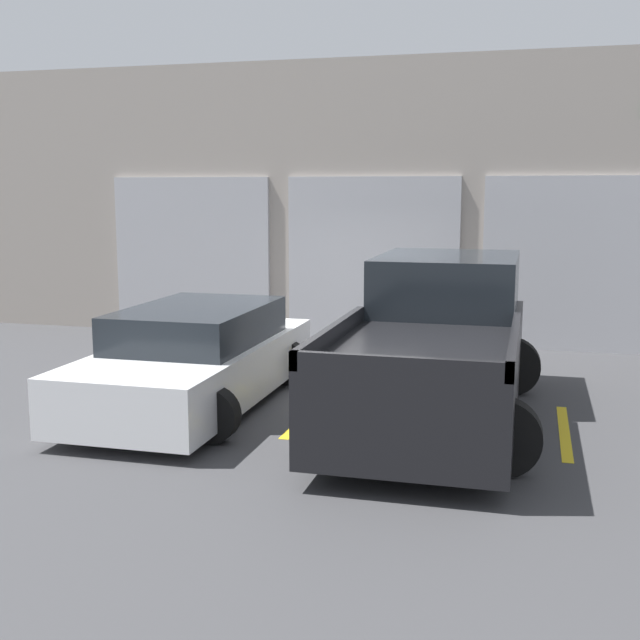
# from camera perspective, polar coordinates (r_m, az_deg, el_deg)

# --- Properties ---
(ground_plane) EXTENTS (28.00, 28.00, 0.00)m
(ground_plane) POSITION_cam_1_polar(r_m,az_deg,el_deg) (11.90, 1.82, -4.13)
(ground_plane) COLOR #3D3D3F
(shophouse_building) EXTENTS (17.04, 0.68, 5.06)m
(shophouse_building) POSITION_cam_1_polar(r_m,az_deg,el_deg) (14.80, 4.75, 8.19)
(shophouse_building) COLOR #9E9389
(shophouse_building) RESTS_ON ground
(pickup_truck) EXTENTS (2.51, 5.25, 1.89)m
(pickup_truck) POSITION_cam_1_polar(r_m,az_deg,el_deg) (9.87, 8.31, -1.83)
(pickup_truck) COLOR black
(pickup_truck) RESTS_ON ground
(sedan_white) EXTENTS (2.21, 4.49, 1.28)m
(sedan_white) POSITION_cam_1_polar(r_m,az_deg,el_deg) (10.43, -8.79, -2.75)
(sedan_white) COLOR white
(sedan_white) RESTS_ON ground
(parking_stripe_far_left) EXTENTS (0.12, 2.20, 0.01)m
(parking_stripe_far_left) POSITION_cam_1_polar(r_m,az_deg,el_deg) (11.23, -15.93, -5.28)
(parking_stripe_far_left) COLOR gold
(parking_stripe_far_left) RESTS_ON ground
(parking_stripe_left) EXTENTS (0.12, 2.20, 0.01)m
(parking_stripe_left) POSITION_cam_1_polar(r_m,az_deg,el_deg) (10.05, -0.74, -6.63)
(parking_stripe_left) COLOR gold
(parking_stripe_left) RESTS_ON ground
(parking_stripe_centre) EXTENTS (0.12, 2.20, 0.01)m
(parking_stripe_centre) POSITION_cam_1_polar(r_m,az_deg,el_deg) (9.71, 16.98, -7.60)
(parking_stripe_centre) COLOR gold
(parking_stripe_centre) RESTS_ON ground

